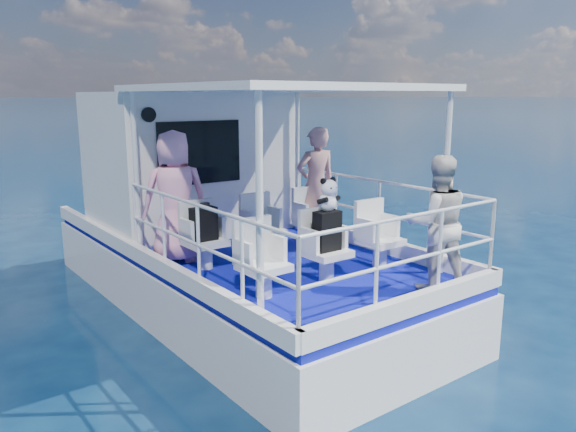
# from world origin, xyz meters

# --- Properties ---
(ground) EXTENTS (2000.00, 2000.00, 0.00)m
(ground) POSITION_xyz_m (0.00, 0.00, 0.00)
(ground) COLOR #081F3E
(ground) RESTS_ON ground
(hull) EXTENTS (3.00, 7.00, 1.60)m
(hull) POSITION_xyz_m (0.00, 1.00, 0.00)
(hull) COLOR white
(hull) RESTS_ON ground
(deck) EXTENTS (2.90, 6.90, 0.10)m
(deck) POSITION_xyz_m (0.00, 1.00, 0.85)
(deck) COLOR #090D85
(deck) RESTS_ON hull
(cabin) EXTENTS (2.85, 2.00, 2.20)m
(cabin) POSITION_xyz_m (0.00, 2.30, 2.00)
(cabin) COLOR white
(cabin) RESTS_ON deck
(canopy) EXTENTS (3.00, 3.20, 0.08)m
(canopy) POSITION_xyz_m (0.00, -0.20, 3.14)
(canopy) COLOR white
(canopy) RESTS_ON cabin
(canopy_posts) EXTENTS (2.77, 2.97, 2.20)m
(canopy_posts) POSITION_xyz_m (0.00, -0.25, 2.00)
(canopy_posts) COLOR white
(canopy_posts) RESTS_ON deck
(railings) EXTENTS (2.84, 3.59, 1.00)m
(railings) POSITION_xyz_m (0.00, -0.58, 1.40)
(railings) COLOR white
(railings) RESTS_ON deck
(seat_port_fwd) EXTENTS (0.48, 0.46, 0.38)m
(seat_port_fwd) POSITION_xyz_m (-0.90, 0.20, 1.09)
(seat_port_fwd) COLOR white
(seat_port_fwd) RESTS_ON deck
(seat_center_fwd) EXTENTS (0.48, 0.46, 0.38)m
(seat_center_fwd) POSITION_xyz_m (0.00, 0.20, 1.09)
(seat_center_fwd) COLOR white
(seat_center_fwd) RESTS_ON deck
(seat_stbd_fwd) EXTENTS (0.48, 0.46, 0.38)m
(seat_stbd_fwd) POSITION_xyz_m (0.90, 0.20, 1.09)
(seat_stbd_fwd) COLOR white
(seat_stbd_fwd) RESTS_ON deck
(seat_port_aft) EXTENTS (0.48, 0.46, 0.38)m
(seat_port_aft) POSITION_xyz_m (-0.90, -1.10, 1.09)
(seat_port_aft) COLOR white
(seat_port_aft) RESTS_ON deck
(seat_center_aft) EXTENTS (0.48, 0.46, 0.38)m
(seat_center_aft) POSITION_xyz_m (0.00, -1.10, 1.09)
(seat_center_aft) COLOR white
(seat_center_aft) RESTS_ON deck
(seat_stbd_aft) EXTENTS (0.48, 0.46, 0.38)m
(seat_stbd_aft) POSITION_xyz_m (0.90, -1.10, 1.09)
(seat_stbd_aft) COLOR white
(seat_stbd_aft) RESTS_ON deck
(passenger_port_fwd) EXTENTS (0.75, 0.63, 1.73)m
(passenger_port_fwd) POSITION_xyz_m (-1.05, 0.69, 1.76)
(passenger_port_fwd) COLOR #F29CBE
(passenger_port_fwd) RESTS_ON deck
(passenger_stbd_fwd) EXTENTS (0.69, 0.53, 1.71)m
(passenger_stbd_fwd) POSITION_xyz_m (1.08, 0.40, 1.76)
(passenger_stbd_fwd) COLOR tan
(passenger_stbd_fwd) RESTS_ON deck
(passenger_stbd_aft) EXTENTS (0.93, 0.88, 1.52)m
(passenger_stbd_aft) POSITION_xyz_m (0.81, -2.03, 1.66)
(passenger_stbd_aft) COLOR silver
(passenger_stbd_aft) RESTS_ON deck
(backpack_port) EXTENTS (0.32, 0.18, 0.42)m
(backpack_port) POSITION_xyz_m (-0.93, 0.17, 1.49)
(backpack_port) COLOR black
(backpack_port) RESTS_ON seat_port_fwd
(backpack_center) EXTENTS (0.31, 0.18, 0.47)m
(backpack_center) POSITION_xyz_m (-0.02, -1.12, 1.51)
(backpack_center) COLOR black
(backpack_center) RESTS_ON seat_center_aft
(compact_camera) EXTENTS (0.11, 0.06, 0.06)m
(compact_camera) POSITION_xyz_m (-0.92, 0.15, 1.73)
(compact_camera) COLOR black
(compact_camera) RESTS_ON backpack_port
(panda) EXTENTS (0.25, 0.21, 0.38)m
(panda) POSITION_xyz_m (0.00, -1.10, 1.94)
(panda) COLOR white
(panda) RESTS_ON backpack_center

